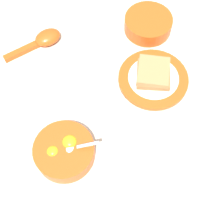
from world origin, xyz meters
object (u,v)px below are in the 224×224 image
at_px(toast_plate, 153,79).
at_px(toast_sandwich, 153,73).
at_px(egg_bowl, 65,151).
at_px(congee_bowl, 148,23).
at_px(soup_spoon, 43,40).

relative_size(toast_plate, toast_sandwich, 1.70).
height_order(egg_bowl, congee_bowl, egg_bowl).
height_order(toast_plate, soup_spoon, soup_spoon).
relative_size(toast_sandwich, soup_spoon, 0.68).
bearing_deg(congee_bowl, toast_plate, 22.56).
bearing_deg(soup_spoon, egg_bowl, 34.69).
bearing_deg(soup_spoon, congee_bowl, 120.60).
bearing_deg(congee_bowl, egg_bowl, -8.42).
distance_m(toast_sandwich, congee_bowl, 0.17).
height_order(toast_plate, toast_sandwich, toast_sandwich).
bearing_deg(toast_sandwich, egg_bowl, -25.00).
bearing_deg(egg_bowl, toast_sandwich, 155.00).
distance_m(egg_bowl, soup_spoon, 0.34).
bearing_deg(toast_plate, toast_sandwich, -137.31).
bearing_deg(toast_sandwich, congee_bowl, -157.99).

